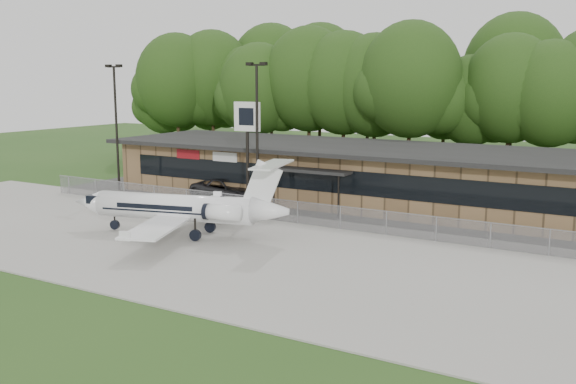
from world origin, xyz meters
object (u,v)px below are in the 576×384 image
Objects in this scene: business_jet at (183,209)px; suv at (229,190)px; pole_sign at (247,128)px; terminal at (369,174)px.

suv is at bearing 97.69° from business_jet.
business_jet is at bearing -85.75° from pole_sign.
business_jet is (-5.22, -15.08, -0.52)m from terminal.
pole_sign reaches higher than terminal.
business_jet is 8.99m from pole_sign.
business_jet reaches higher than suv.
terminal reaches higher than suv.
terminal is 10.01m from pole_sign.
terminal is at bearing 56.81° from business_jet.
suv is at bearing -152.55° from terminal.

